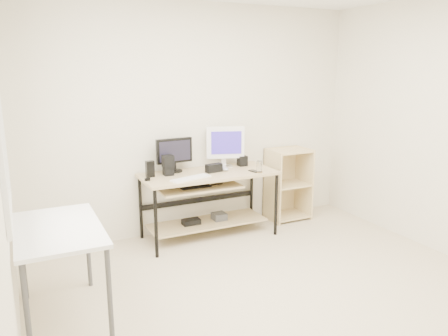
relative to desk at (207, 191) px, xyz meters
name	(u,v)px	position (x,y,z in m)	size (l,w,h in m)	color
room	(279,147)	(-0.11, -1.62, 0.78)	(4.01, 4.01, 2.62)	beige
desk	(207,191)	(0.00, 0.00, 0.00)	(1.50, 0.65, 0.75)	tan
side_table	(59,237)	(-1.65, -1.06, 0.13)	(0.60, 1.00, 0.75)	white
shelf_unit	(286,183)	(1.18, 0.16, -0.09)	(0.50, 0.40, 0.90)	beige
black_monitor	(174,153)	(-0.30, 0.20, 0.43)	(0.41, 0.17, 0.38)	black
white_imac	(225,144)	(0.33, 0.19, 0.48)	(0.43, 0.18, 0.47)	silver
keyboard	(191,178)	(-0.25, -0.18, 0.22)	(0.45, 0.13, 0.02)	white
mouse	(224,169)	(0.22, 0.00, 0.23)	(0.08, 0.12, 0.04)	#B2B2B7
center_speaker	(214,168)	(0.09, 0.00, 0.26)	(0.18, 0.08, 0.09)	black
speaker_left	(168,165)	(-0.41, 0.08, 0.33)	(0.11, 0.11, 0.22)	black
speaker_right	(242,161)	(0.53, 0.14, 0.27)	(0.10, 0.10, 0.12)	black
audio_controller	(150,169)	(-0.61, 0.09, 0.30)	(0.09, 0.05, 0.18)	black
volume_puck	(147,179)	(-0.68, -0.04, 0.22)	(0.06, 0.06, 0.02)	black
smartphone	(254,171)	(0.51, -0.18, 0.22)	(0.07, 0.13, 0.01)	black
coaster	(259,172)	(0.54, -0.24, 0.21)	(0.08, 0.08, 0.01)	olive
drinking_glass	(259,167)	(0.54, -0.24, 0.28)	(0.06, 0.06, 0.12)	white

